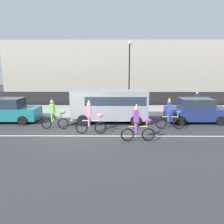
{
  "coord_description": "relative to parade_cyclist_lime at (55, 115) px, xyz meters",
  "views": [
    {
      "loc": [
        1.88,
        -11.87,
        3.56
      ],
      "look_at": [
        1.78,
        1.2,
        1.0
      ],
      "focal_mm": 35.0,
      "sensor_mm": 36.0,
      "label": 1
    }
  ],
  "objects": [
    {
      "name": "street_lamp_post",
      "position": [
        4.95,
        6.92,
        3.15
      ],
      "size": [
        0.36,
        0.36,
        5.86
      ],
      "color": "black",
      "rests_on": "sidewalk_curb"
    },
    {
      "name": "parade_cyclist_cobalt",
      "position": [
        7.0,
        0.02,
        0.0
      ],
      "size": [
        1.72,
        0.5,
        1.92
      ],
      "color": "black",
      "rests_on": "ground"
    },
    {
      "name": "pedestrian_onlooker",
      "position": [
        10.33,
        4.82,
        0.17
      ],
      "size": [
        0.32,
        0.2,
        1.62
      ],
      "color": "#33333D",
      "rests_on": "sidewalk_curb"
    },
    {
      "name": "fence_line",
      "position": [
        1.69,
        8.44,
        -0.14
      ],
      "size": [
        40.0,
        0.08,
        1.4
      ],
      "primitive_type": "cube",
      "color": "black",
      "rests_on": "ground"
    },
    {
      "name": "ground_plane",
      "position": [
        1.69,
        -0.96,
        -0.84
      ],
      "size": [
        80.0,
        80.0,
        0.0
      ],
      "primitive_type": "plane",
      "color": "#38383A"
    },
    {
      "name": "road_centre_line",
      "position": [
        1.69,
        -1.46,
        -0.84
      ],
      "size": [
        36.0,
        0.14,
        0.01
      ],
      "primitive_type": "cube",
      "color": "beige",
      "rests_on": "ground"
    },
    {
      "name": "parade_cyclist_purple",
      "position": [
        4.8,
        -2.28,
        0.0
      ],
      "size": [
        1.72,
        0.5,
        1.92
      ],
      "color": "black",
      "rests_on": "ground"
    },
    {
      "name": "parked_car_teal",
      "position": [
        -3.66,
        1.76,
        -0.06
      ],
      "size": [
        4.1,
        1.92,
        1.64
      ],
      "color": "#1E727A",
      "rests_on": "ground"
    },
    {
      "name": "sidewalk_curb",
      "position": [
        1.69,
        5.54,
        -0.77
      ],
      "size": [
        60.0,
        5.0,
        0.15
      ],
      "primitive_type": "cube",
      "color": "#ADAAA3",
      "rests_on": "ground"
    },
    {
      "name": "parked_car_navy",
      "position": [
        9.19,
        1.77,
        -0.06
      ],
      "size": [
        4.1,
        1.92,
        1.64
      ],
      "color": "navy",
      "rests_on": "ground"
    },
    {
      "name": "parade_cyclist_lime",
      "position": [
        0.0,
        0.0,
        0.0
      ],
      "size": [
        1.72,
        0.5,
        1.92
      ],
      "color": "black",
      "rests_on": "ground"
    },
    {
      "name": "parade_cyclist_pink",
      "position": [
        2.31,
        -1.0,
        0.0
      ],
      "size": [
        1.72,
        0.5,
        1.92
      ],
      "color": "black",
      "rests_on": "ground"
    },
    {
      "name": "parked_van_grey",
      "position": [
        3.36,
        1.74,
        0.44
      ],
      "size": [
        5.0,
        2.22,
        2.18
      ],
      "color": "#99999E",
      "rests_on": "ground"
    },
    {
      "name": "building_backdrop",
      "position": [
        4.47,
        17.04,
        2.59
      ],
      "size": [
        28.0,
        8.0,
        6.87
      ],
      "primitive_type": "cube",
      "color": "#B2A899",
      "rests_on": "ground"
    }
  ]
}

